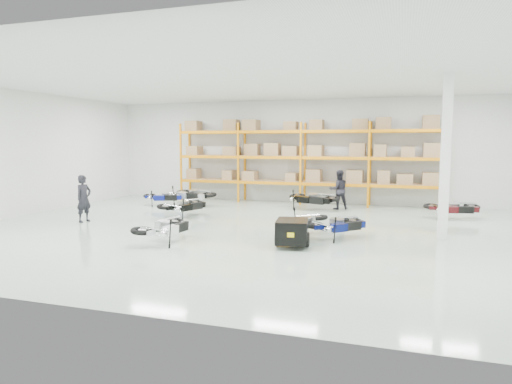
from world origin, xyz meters
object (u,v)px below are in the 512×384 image
(moto_black_far_left, at_px, (184,203))
(moto_back_b, at_px, (191,192))
(trailer, at_px, (292,231))
(moto_back_a, at_px, (164,194))
(moto_back_c, at_px, (312,195))
(person_left, at_px, (84,199))
(moto_blue_centre, at_px, (338,221))
(person_back, at_px, (339,190))
(moto_back_d, at_px, (453,205))
(moto_touring_right, at_px, (305,218))
(moto_silver_left, at_px, (166,223))

(moto_black_far_left, relative_size, moto_back_b, 0.87)
(trailer, relative_size, moto_back_a, 1.08)
(moto_back_c, distance_m, person_left, 8.39)
(moto_blue_centre, height_order, moto_black_far_left, moto_black_far_left)
(moto_back_c, distance_m, person_back, 1.13)
(moto_back_d, xyz_separation_m, person_back, (-4.11, 1.20, 0.28))
(moto_back_b, xyz_separation_m, moto_back_d, (10.16, -0.40, -0.09))
(moto_blue_centre, relative_size, moto_touring_right, 0.99)
(moto_black_far_left, xyz_separation_m, trailer, (4.75, -3.43, -0.11))
(moto_blue_centre, height_order, moto_back_b, moto_back_b)
(moto_back_b, xyz_separation_m, moto_back_c, (5.07, 0.28, -0.02))
(moto_touring_right, xyz_separation_m, trailer, (0.00, -1.60, -0.10))
(moto_blue_centre, relative_size, moto_back_b, 0.84)
(person_left, distance_m, person_back, 9.48)
(moto_back_b, distance_m, moto_back_c, 5.07)
(trailer, xyz_separation_m, person_back, (0.22, 7.04, 0.37))
(moto_black_far_left, bearing_deg, moto_back_d, -142.84)
(person_left, bearing_deg, moto_back_c, -42.03)
(moto_back_a, xyz_separation_m, person_left, (-0.58, -4.34, 0.31))
(person_left, bearing_deg, moto_back_b, -8.00)
(moto_silver_left, xyz_separation_m, person_left, (-4.18, 2.03, 0.26))
(moto_back_a, relative_size, person_back, 1.00)
(moto_blue_centre, bearing_deg, moto_back_b, 8.66)
(moto_blue_centre, bearing_deg, moto_back_c, -27.17)
(moto_back_c, bearing_deg, person_back, -44.87)
(person_back, bearing_deg, moto_touring_right, 65.85)
(trailer, height_order, moto_back_d, moto_back_d)
(moto_silver_left, xyz_separation_m, moto_back_c, (2.53, 7.07, 0.05))
(moto_silver_left, relative_size, trailer, 1.01)
(moto_silver_left, bearing_deg, moto_back_c, -103.04)
(moto_back_a, bearing_deg, moto_touring_right, -140.80)
(trailer, relative_size, moto_back_c, 0.91)
(moto_black_far_left, height_order, trailer, moto_black_far_left)
(moto_silver_left, bearing_deg, person_left, -19.29)
(moto_touring_right, relative_size, trailer, 0.97)
(trailer, bearing_deg, moto_back_c, 87.51)
(trailer, xyz_separation_m, moto_back_b, (-5.83, 6.25, 0.18))
(moto_touring_right, height_order, moto_back_c, moto_back_c)
(moto_silver_left, bearing_deg, moto_back_b, -62.85)
(moto_back_b, height_order, person_back, person_back)
(moto_black_far_left, bearing_deg, moto_back_a, -26.00)
(moto_blue_centre, height_order, moto_back_c, moto_back_c)
(moto_silver_left, distance_m, moto_back_a, 7.32)
(moto_touring_right, relative_size, person_left, 1.05)
(trailer, relative_size, moto_back_b, 0.88)
(moto_back_b, height_order, moto_back_c, moto_back_b)
(moto_black_far_left, distance_m, moto_back_d, 9.39)
(moto_silver_left, bearing_deg, moto_back_a, -53.89)
(moto_silver_left, bearing_deg, moto_black_far_left, -63.21)
(moto_silver_left, height_order, moto_black_far_left, moto_silver_left)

